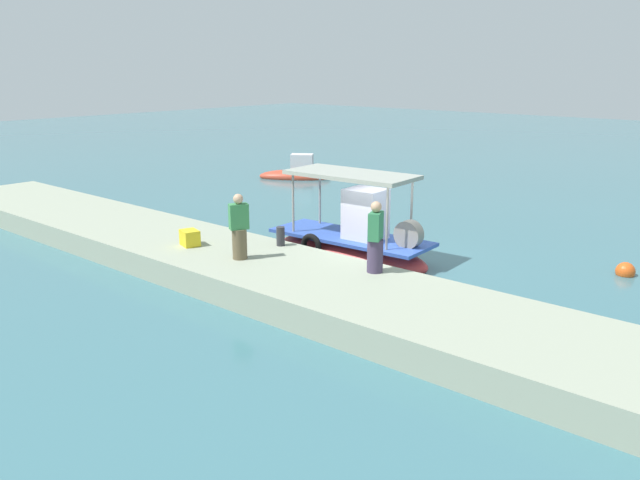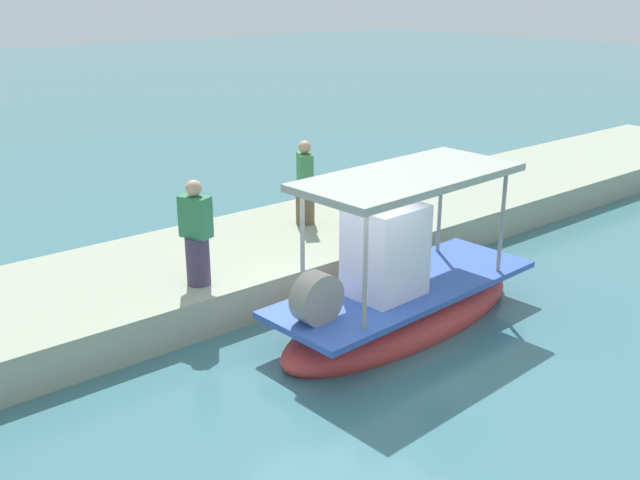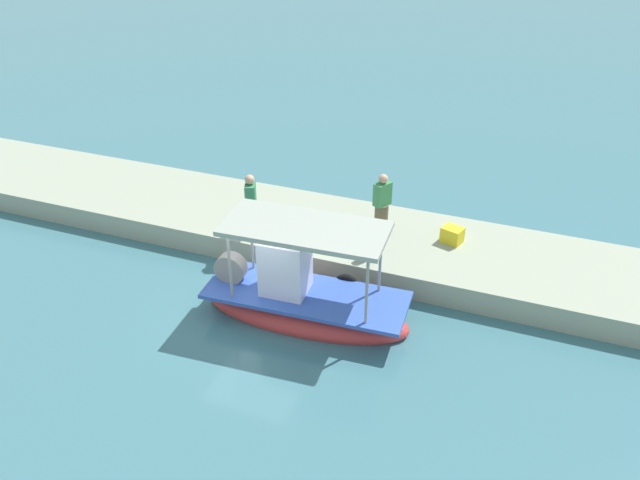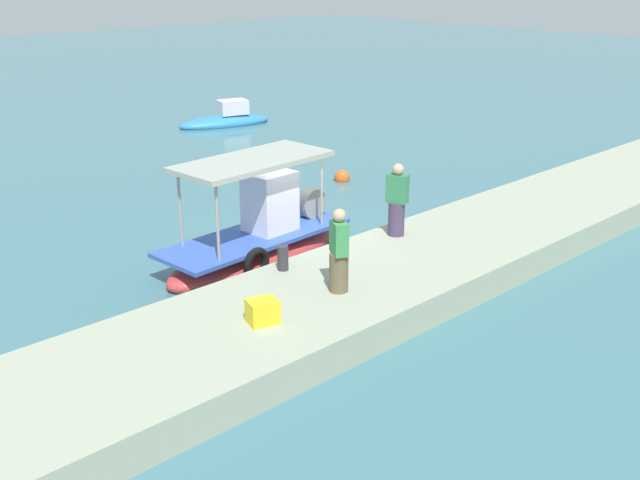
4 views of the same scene
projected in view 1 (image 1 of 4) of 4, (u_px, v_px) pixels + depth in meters
ground_plane at (388, 266)px, 18.83m from camera, size 120.00×120.00×0.00m
dock_quay at (307, 286)px, 16.12m from camera, size 36.00×3.64×0.69m
main_fishing_boat at (353, 243)px, 19.36m from camera, size 5.33×2.09×2.98m
fisherman_near_bollard at (239, 230)px, 16.97m from camera, size 0.53×0.57×1.76m
fisherman_by_crate at (375, 240)px, 15.87m from camera, size 0.52×0.57×1.79m
mooring_bollard at (281, 236)px, 18.36m from camera, size 0.24×0.24×0.55m
cargo_crate at (190, 238)px, 18.37m from camera, size 0.66×0.59×0.45m
marker_buoy at (625, 271)px, 18.00m from camera, size 0.53×0.53×0.53m
moored_boat_near at (296, 174)px, 33.34m from camera, size 3.77×3.16×1.52m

